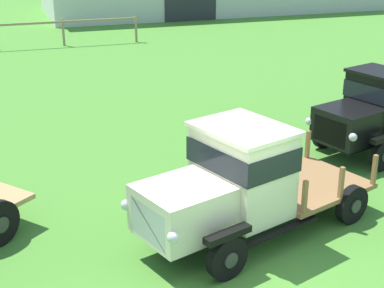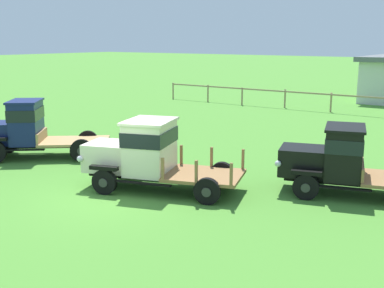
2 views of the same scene
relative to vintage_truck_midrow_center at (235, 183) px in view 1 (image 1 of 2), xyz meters
The scene contains 3 objects.
ground_plane 1.66m from the vintage_truck_midrow_center, 100.23° to the right, with size 240.00×240.00×0.00m, color #47842D.
vintage_truck_midrow_center is the anchor object (origin of this frame).
vintage_truck_far_side 6.06m from the vintage_truck_midrow_center, 30.24° to the left, with size 5.22×3.20×2.13m.
Camera 1 is at (-3.68, -8.01, 5.75)m, focal length 55.00 mm.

